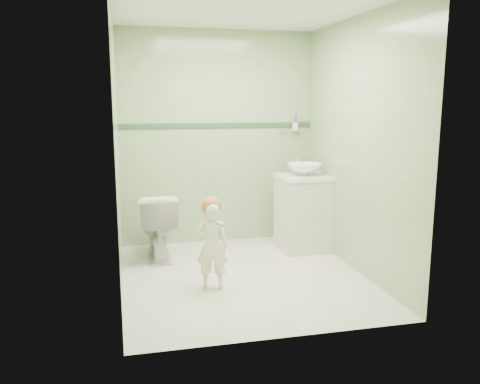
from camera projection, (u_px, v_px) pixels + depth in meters
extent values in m
plane|color=silver|center=(244.00, 276.00, 4.65)|extent=(2.50, 2.50, 0.00)
cube|color=#85AD7A|center=(218.00, 139.00, 5.62)|extent=(2.20, 0.04, 2.40)
cube|color=#85AD7A|center=(289.00, 167.00, 3.23)|extent=(2.20, 0.04, 2.40)
cube|color=#85AD7A|center=(117.00, 152.00, 4.18)|extent=(0.04, 2.50, 2.40)
cube|color=#85AD7A|center=(357.00, 146.00, 4.67)|extent=(0.04, 2.50, 2.40)
plane|color=white|center=(244.00, 8.00, 4.21)|extent=(2.50, 2.50, 0.00)
cube|color=#2F4F33|center=(218.00, 125.00, 5.58)|extent=(2.20, 0.02, 0.05)
cube|color=silver|center=(303.00, 214.00, 5.43)|extent=(0.52, 0.50, 0.80)
cube|color=white|center=(304.00, 177.00, 5.36)|extent=(0.54, 0.52, 0.04)
imported|color=white|center=(304.00, 169.00, 5.34)|extent=(0.37, 0.37, 0.13)
cylinder|color=silver|center=(298.00, 162.00, 5.52)|extent=(0.03, 0.03, 0.18)
cylinder|color=silver|center=(300.00, 155.00, 5.46)|extent=(0.02, 0.12, 0.02)
cylinder|color=silver|center=(290.00, 131.00, 5.75)|extent=(0.26, 0.02, 0.02)
cylinder|color=silver|center=(295.00, 126.00, 5.73)|extent=(0.07, 0.07, 0.09)
cylinder|color=blue|center=(295.00, 120.00, 5.71)|extent=(0.01, 0.01, 0.17)
cylinder|color=#D73A44|center=(296.00, 120.00, 5.73)|extent=(0.01, 0.01, 0.17)
cylinder|color=#7448A4|center=(295.00, 120.00, 5.71)|extent=(0.01, 0.01, 0.17)
imported|color=white|center=(157.00, 226.00, 5.14)|extent=(0.39, 0.68, 0.69)
imported|color=white|center=(212.00, 246.00, 4.29)|extent=(0.32, 0.25, 0.77)
sphere|color=#AB6938|center=(211.00, 206.00, 4.25)|extent=(0.17, 0.17, 0.17)
cylinder|color=#12966C|center=(220.00, 225.00, 4.12)|extent=(0.10, 0.12, 0.06)
cube|color=white|center=(213.00, 219.00, 4.16)|extent=(0.03, 0.03, 0.02)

